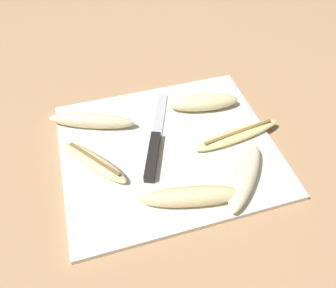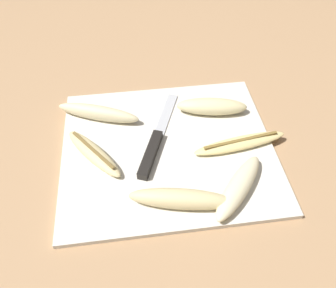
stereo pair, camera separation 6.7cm
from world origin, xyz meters
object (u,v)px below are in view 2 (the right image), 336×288
(banana_pale_long, at_px, (239,187))
(banana_ripe_center, at_px, (181,199))
(knife, at_px, (153,147))
(banana_cream_curved, at_px, (98,113))
(banana_golden_short, at_px, (240,143))
(banana_mellow_near, at_px, (94,153))
(banana_soft_right, at_px, (212,106))

(banana_pale_long, relative_size, banana_ripe_center, 0.79)
(knife, relative_size, banana_cream_curved, 1.29)
(knife, xyz_separation_m, banana_pale_long, (0.14, -0.12, 0.01))
(banana_ripe_center, bearing_deg, banana_golden_short, 40.09)
(banana_mellow_near, bearing_deg, banana_golden_short, -2.03)
(banana_golden_short, distance_m, banana_mellow_near, 0.30)
(knife, bearing_deg, banana_ripe_center, -53.42)
(banana_golden_short, relative_size, banana_ripe_center, 1.06)
(banana_pale_long, bearing_deg, banana_cream_curved, 138.35)
(banana_golden_short, xyz_separation_m, banana_mellow_near, (-0.30, 0.01, 0.00))
(banana_pale_long, xyz_separation_m, banana_ripe_center, (-0.11, -0.01, 0.00))
(knife, xyz_separation_m, banana_mellow_near, (-0.12, -0.00, 0.00))
(knife, height_order, banana_ripe_center, banana_ripe_center)
(knife, height_order, banana_soft_right, banana_soft_right)
(banana_golden_short, height_order, banana_cream_curved, banana_cream_curved)
(knife, relative_size, banana_soft_right, 1.49)
(banana_golden_short, xyz_separation_m, banana_pale_long, (-0.03, -0.11, 0.01))
(banana_golden_short, bearing_deg, knife, 175.22)
(banana_ripe_center, bearing_deg, banana_mellow_near, 140.13)
(banana_soft_right, xyz_separation_m, banana_ripe_center, (-0.11, -0.23, 0.00))
(banana_cream_curved, height_order, banana_ripe_center, banana_ripe_center)
(banana_golden_short, xyz_separation_m, banana_soft_right, (-0.04, 0.11, 0.01))
(knife, relative_size, banana_ripe_center, 1.26)
(banana_soft_right, bearing_deg, banana_mellow_near, -159.88)
(knife, relative_size, banana_pale_long, 1.59)
(banana_mellow_near, height_order, banana_ripe_center, banana_ripe_center)
(banana_ripe_center, bearing_deg, knife, 104.82)
(banana_golden_short, bearing_deg, banana_soft_right, 109.40)
(banana_mellow_near, height_order, banana_cream_curved, banana_cream_curved)
(knife, xyz_separation_m, banana_soft_right, (0.14, 0.09, 0.01))
(banana_pale_long, height_order, banana_cream_curved, banana_cream_curved)
(banana_mellow_near, height_order, banana_pale_long, banana_pale_long)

